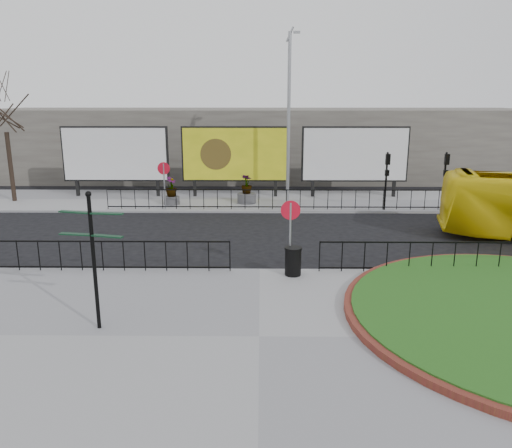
{
  "coord_description": "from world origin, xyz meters",
  "views": [
    {
      "loc": [
        0.04,
        -16.19,
        5.82
      ],
      "look_at": [
        -0.14,
        1.02,
        1.44
      ],
      "focal_mm": 35.0,
      "sensor_mm": 36.0,
      "label": 1
    }
  ],
  "objects_px": {
    "lamp_post": "(289,117)",
    "fingerpost_sign": "(93,248)",
    "planter_b": "(247,193)",
    "planter_a": "(171,193)",
    "billboard_mid": "(235,154)",
    "litter_bin": "(293,261)"
  },
  "relations": [
    {
      "from": "litter_bin",
      "to": "planter_b",
      "type": "bearing_deg",
      "value": 99.1
    },
    {
      "from": "planter_a",
      "to": "billboard_mid",
      "type": "bearing_deg",
      "value": 35.26
    },
    {
      "from": "litter_bin",
      "to": "planter_a",
      "type": "distance_m",
      "value": 12.68
    },
    {
      "from": "lamp_post",
      "to": "planter_b",
      "type": "height_order",
      "value": "lamp_post"
    },
    {
      "from": "billboard_mid",
      "to": "fingerpost_sign",
      "type": "xyz_separation_m",
      "value": [
        -2.58,
        -17.53,
        -0.34
      ]
    },
    {
      "from": "litter_bin",
      "to": "lamp_post",
      "type": "bearing_deg",
      "value": 87.97
    },
    {
      "from": "billboard_mid",
      "to": "planter_b",
      "type": "bearing_deg",
      "value": -69.47
    },
    {
      "from": "lamp_post",
      "to": "fingerpost_sign",
      "type": "xyz_separation_m",
      "value": [
        -5.59,
        -15.56,
        -2.57
      ]
    },
    {
      "from": "fingerpost_sign",
      "to": "litter_bin",
      "type": "height_order",
      "value": "fingerpost_sign"
    },
    {
      "from": "lamp_post",
      "to": "planter_a",
      "type": "bearing_deg",
      "value": -176.32
    },
    {
      "from": "litter_bin",
      "to": "fingerpost_sign",
      "type": "bearing_deg",
      "value": -142.59
    },
    {
      "from": "planter_b",
      "to": "billboard_mid",
      "type": "bearing_deg",
      "value": 110.53
    },
    {
      "from": "lamp_post",
      "to": "planter_a",
      "type": "relative_size",
      "value": 6.07
    },
    {
      "from": "litter_bin",
      "to": "planter_a",
      "type": "height_order",
      "value": "planter_a"
    },
    {
      "from": "billboard_mid",
      "to": "planter_b",
      "type": "height_order",
      "value": "billboard_mid"
    },
    {
      "from": "litter_bin",
      "to": "planter_b",
      "type": "xyz_separation_m",
      "value": [
        -1.86,
        11.6,
        0.11
      ]
    },
    {
      "from": "fingerpost_sign",
      "to": "billboard_mid",
      "type": "bearing_deg",
      "value": 95.91
    },
    {
      "from": "litter_bin",
      "to": "planter_a",
      "type": "relative_size",
      "value": 0.63
    },
    {
      "from": "planter_b",
      "to": "fingerpost_sign",
      "type": "bearing_deg",
      "value": -102.04
    },
    {
      "from": "planter_b",
      "to": "planter_a",
      "type": "bearing_deg",
      "value": -174.3
    },
    {
      "from": "billboard_mid",
      "to": "planter_a",
      "type": "distance_m",
      "value": 4.52
    },
    {
      "from": "fingerpost_sign",
      "to": "planter_b",
      "type": "distance_m",
      "value": 15.98
    }
  ]
}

